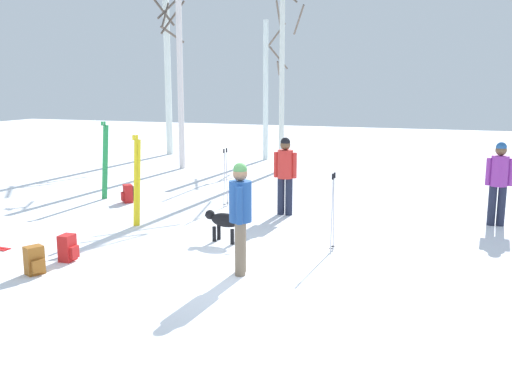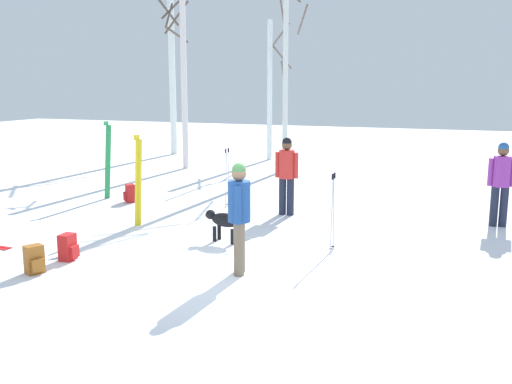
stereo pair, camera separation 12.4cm
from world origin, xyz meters
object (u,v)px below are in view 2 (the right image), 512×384
(backpack_1, at_px, (34,260))
(backpack_2, at_px, (68,247))
(person_1, at_px, (239,211))
(ski_poles_0, at_px, (227,176))
(birch_tree_3, at_px, (286,46))
(birch_tree_0, at_px, (172,59))
(birch_tree_1, at_px, (183,80))
(birch_tree_2, at_px, (271,86))
(ski_pair_planted_1, at_px, (108,160))
(person_3, at_px, (287,171))
(backpack_0, at_px, (130,193))
(ski_pair_planted_0, at_px, (138,181))
(person_0, at_px, (501,179))
(ski_poles_1, at_px, (333,210))
(water_bottle_0, at_px, (63,244))
(dog, at_px, (224,221))

(backpack_1, xyz_separation_m, backpack_2, (0.05, 0.72, 0.00))
(person_1, xyz_separation_m, backpack_1, (-2.94, -1.10, -0.77))
(backpack_1, bearing_deg, ski_poles_0, 81.27)
(ski_poles_0, bearing_deg, birch_tree_3, 94.60)
(person_1, xyz_separation_m, birch_tree_0, (-8.20, 12.90, 2.83))
(birch_tree_1, height_order, birch_tree_2, birch_tree_2)
(ski_pair_planted_1, relative_size, birch_tree_3, 0.25)
(person_3, distance_m, birch_tree_1, 7.95)
(backpack_2, bearing_deg, backpack_0, 110.69)
(ski_pair_planted_0, xyz_separation_m, birch_tree_0, (-5.14, 10.84, 2.89))
(ski_pair_planted_1, height_order, backpack_1, ski_pair_planted_1)
(person_0, height_order, person_3, same)
(ski_poles_1, bearing_deg, ski_poles_0, 139.11)
(ski_pair_planted_1, relative_size, water_bottle_0, 7.86)
(person_1, bearing_deg, birch_tree_1, 121.93)
(backpack_2, xyz_separation_m, birch_tree_3, (0.32, 10.56, 3.81))
(backpack_1, xyz_separation_m, birch_tree_3, (0.37, 11.28, 3.81))
(person_0, height_order, backpack_1, person_0)
(person_0, bearing_deg, person_1, -129.64)
(backpack_1, distance_m, birch_tree_0, 15.38)
(person_3, bearing_deg, backpack_1, -114.98)
(ski_pair_planted_1, xyz_separation_m, ski_poles_0, (3.19, 0.16, -0.23))
(ski_pair_planted_1, height_order, ski_poles_0, ski_pair_planted_1)
(ski_pair_planted_0, xyz_separation_m, birch_tree_2, (-0.87, 10.61, 1.84))
(person_1, xyz_separation_m, dog, (-0.96, 1.56, -0.59))
(ski_pair_planted_0, xyz_separation_m, backpack_0, (-1.48, 1.93, -0.71))
(water_bottle_0, xyz_separation_m, birch_tree_2, (-0.57, 12.62, 2.65))
(person_1, xyz_separation_m, birch_tree_2, (-3.93, 12.67, 1.79))
(ski_poles_0, bearing_deg, birch_tree_0, 125.53)
(backpack_0, height_order, backpack_1, same)
(person_1, distance_m, ski_pair_planted_0, 3.69)
(person_0, height_order, birch_tree_1, birch_tree_1)
(backpack_2, bearing_deg, ski_pair_planted_0, 93.88)
(backpack_2, height_order, birch_tree_1, birch_tree_1)
(dog, relative_size, ski_poles_0, 0.65)
(person_0, height_order, backpack_0, person_0)
(person_1, distance_m, backpack_2, 3.02)
(person_0, xyz_separation_m, birch_tree_2, (-7.74, 8.08, 1.79))
(ski_poles_1, xyz_separation_m, backpack_2, (-3.95, -2.01, -0.52))
(ski_poles_0, distance_m, backpack_0, 2.52)
(person_0, bearing_deg, backpack_0, -175.85)
(ski_poles_0, bearing_deg, person_1, -64.28)
(backpack_2, distance_m, birch_tree_3, 11.23)
(person_3, distance_m, ski_poles_1, 2.91)
(ski_pair_planted_1, distance_m, ski_poles_1, 6.85)
(ski_pair_planted_0, xyz_separation_m, ski_pair_planted_1, (-2.23, 2.14, 0.04))
(person_3, xyz_separation_m, water_bottle_0, (-2.82, -3.99, -0.86))
(ski_pair_planted_1, xyz_separation_m, birch_tree_1, (-0.65, 5.34, 1.99))
(person_0, bearing_deg, ski_poles_0, -177.78)
(person_0, relative_size, water_bottle_0, 6.94)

